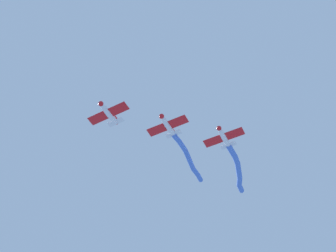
% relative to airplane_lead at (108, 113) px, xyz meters
% --- Properties ---
extents(airplane_lead, '(5.84, 5.80, 1.69)m').
position_rel_airplane_lead_xyz_m(airplane_lead, '(0.00, 0.00, 0.00)').
color(airplane_lead, white).
extents(airplane_left_wing, '(5.95, 5.68, 1.69)m').
position_rel_airplane_lead_xyz_m(airplane_left_wing, '(-9.40, -0.04, 0.25)').
color(airplane_left_wing, white).
extents(smoke_trail_left_wing, '(8.99, 11.42, 3.28)m').
position_rel_airplane_lead_xyz_m(smoke_trail_left_wing, '(-15.16, -7.07, 1.32)').
color(smoke_trail_left_wing, '#4C75DB').
extents(airplane_right_wing, '(5.99, 5.64, 1.69)m').
position_rel_airplane_lead_xyz_m(airplane_right_wing, '(-18.79, -0.08, 0.50)').
color(airplane_right_wing, white).
extents(smoke_trail_right_wing, '(8.63, 13.50, 4.58)m').
position_rel_airplane_lead_xyz_m(smoke_trail_right_wing, '(-24.48, -8.05, 2.03)').
color(smoke_trail_right_wing, '#4C75DB').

